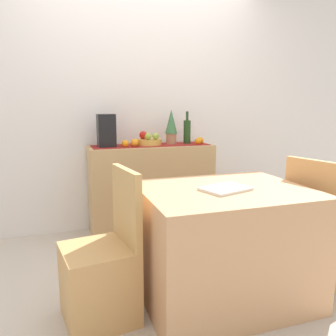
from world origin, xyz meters
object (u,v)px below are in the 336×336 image
potted_plant (171,126)px  dining_table (223,243)px  sideboard_console (151,189)px  chair_by_corner (320,243)px  wine_bottle (187,132)px  chair_near_window (102,277)px  open_book (225,189)px  fruit_bowl (149,142)px  coffee_maker (106,131)px

potted_plant → dining_table: size_ratio=0.33×
sideboard_console → chair_by_corner: 1.62m
wine_bottle → chair_by_corner: bearing=-67.8°
sideboard_console → chair_near_window: 1.48m
open_book → chair_by_corner: chair_by_corner is taller
chair_near_window → chair_by_corner: bearing=-0.2°
sideboard_console → fruit_bowl: 0.47m
coffee_maker → potted_plant: 0.64m
sideboard_console → chair_by_corner: bearing=-55.2°
sideboard_console → open_book: 1.40m
fruit_bowl → open_book: fruit_bowl is taller
potted_plant → chair_by_corner: 1.69m
dining_table → chair_by_corner: (0.79, -0.00, -0.10)m
sideboard_console → potted_plant: bearing=0.0°
wine_bottle → chair_by_corner: wine_bottle is taller
coffee_maker → wine_bottle: bearing=0.0°
wine_bottle → coffee_maker: bearing=180.0°
dining_table → coffee_maker: bearing=112.9°
dining_table → chair_by_corner: bearing=-0.3°
coffee_maker → dining_table: size_ratio=0.29×
sideboard_console → fruit_bowl: (-0.02, 0.00, 0.47)m
dining_table → potted_plant: bearing=86.3°
dining_table → sideboard_console: bearing=95.5°
wine_bottle → chair_by_corner: 1.60m
fruit_bowl → dining_table: fruit_bowl is taller
wine_bottle → fruit_bowl: bearing=180.0°
coffee_maker → open_book: coffee_maker is taller
wine_bottle → coffee_maker: size_ratio=1.07×
chair_by_corner → open_book: bearing=-177.1°
sideboard_console → chair_near_window: (-0.67, -1.31, -0.17)m
open_book → coffee_maker: bearing=94.1°
open_book → sideboard_console: bearing=77.1°
potted_plant → open_book: (-0.11, -1.36, -0.31)m
wine_bottle → coffee_maker: 0.81m
fruit_bowl → potted_plant: bearing=0.0°
potted_plant → fruit_bowl: bearing=180.0°
sideboard_console → wine_bottle: 0.68m
dining_table → chair_near_window: bearing=179.8°
open_book → chair_by_corner: 0.95m
wine_bottle → dining_table: wine_bottle is taller
dining_table → chair_by_corner: chair_by_corner is taller
wine_bottle → chair_near_window: (-1.05, -1.31, -0.74)m
dining_table → chair_by_corner: 0.80m
sideboard_console → chair_near_window: size_ratio=1.35×
potted_plant → chair_near_window: (-0.88, -1.31, -0.79)m
fruit_bowl → coffee_maker: bearing=180.0°
fruit_bowl → chair_by_corner: 1.74m
dining_table → wine_bottle: bearing=79.1°
wine_bottle → chair_near_window: size_ratio=0.36×
potted_plant → dining_table: bearing=-93.7°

